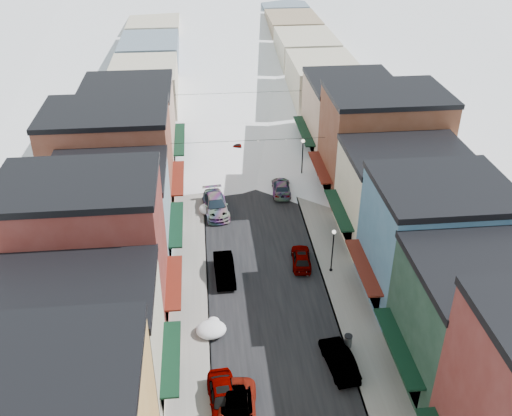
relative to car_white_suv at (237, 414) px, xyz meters
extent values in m
cube|color=black|center=(3.50, 50.46, -0.78)|extent=(10.00, 160.00, 0.01)
cube|color=gray|center=(-3.10, 50.46, -0.71)|extent=(3.20, 160.00, 0.15)
cube|color=gray|center=(10.10, 50.46, -0.71)|extent=(3.20, 160.00, 0.15)
cube|color=slate|center=(-1.55, 50.46, -0.71)|extent=(0.10, 160.00, 0.15)
cube|color=slate|center=(8.55, 50.46, -0.71)|extent=(0.10, 160.00, 0.15)
cube|color=black|center=(-9.70, -5.54, 10.46)|extent=(10.20, 8.70, 0.50)
cube|color=beige|center=(-9.70, 2.96, 3.71)|extent=(10.00, 8.00, 9.00)
cube|color=black|center=(-9.70, 2.96, 8.46)|extent=(10.20, 8.20, 0.50)
cube|color=black|center=(-4.10, 2.96, 2.41)|extent=(1.20, 6.80, 0.15)
cube|color=maroon|center=(-10.20, 10.96, 5.21)|extent=(11.00, 8.00, 12.00)
cube|color=black|center=(-10.20, 10.96, 11.46)|extent=(11.20, 8.20, 0.50)
cube|color=#5D1A10|center=(-4.10, 10.96, 2.41)|extent=(1.20, 6.80, 0.15)
cube|color=#7A94A3|center=(-9.70, 19.46, 3.46)|extent=(10.00, 9.00, 8.50)
cube|color=black|center=(-9.70, 19.46, 7.96)|extent=(10.20, 9.20, 0.50)
cube|color=black|center=(-4.10, 19.46, 2.41)|extent=(1.20, 7.65, 0.15)
cube|color=brown|center=(-10.70, 28.46, 4.46)|extent=(12.00, 9.00, 10.50)
cube|color=black|center=(-10.70, 28.46, 9.96)|extent=(12.20, 9.20, 0.50)
cube|color=#5D1A10|center=(-4.10, 28.46, 2.41)|extent=(1.20, 7.65, 0.15)
cube|color=tan|center=(-9.70, 38.46, 3.96)|extent=(10.00, 11.00, 9.50)
cube|color=black|center=(-9.70, 38.46, 8.96)|extent=(10.20, 11.20, 0.50)
cube|color=black|center=(-4.10, 38.46, 2.41)|extent=(1.20, 9.35, 0.15)
cube|color=#1A3729|center=(16.70, 2.46, 3.71)|extent=(10.00, 9.00, 9.00)
cube|color=black|center=(16.70, 2.46, 8.46)|extent=(10.20, 9.20, 0.50)
cube|color=black|center=(11.10, 2.46, 2.41)|extent=(1.20, 7.65, 0.15)
cube|color=teal|center=(16.70, 11.46, 4.21)|extent=(10.00, 9.00, 10.00)
cube|color=black|center=(16.70, 11.46, 9.46)|extent=(10.20, 9.20, 0.50)
cube|color=#5D1A10|center=(11.10, 11.46, 2.41)|extent=(1.20, 7.65, 0.15)
cube|color=beige|center=(17.20, 20.46, 3.46)|extent=(11.00, 9.00, 8.50)
cube|color=black|center=(17.20, 20.46, 7.96)|extent=(11.20, 9.20, 0.50)
cube|color=black|center=(11.10, 20.46, 2.41)|extent=(1.20, 7.65, 0.15)
cube|color=brown|center=(17.70, 29.46, 4.71)|extent=(12.00, 9.00, 11.00)
cube|color=black|center=(17.70, 29.46, 10.46)|extent=(12.20, 9.20, 0.50)
cube|color=#5D1A10|center=(11.10, 29.46, 2.41)|extent=(1.20, 7.65, 0.15)
cube|color=tan|center=(16.70, 39.46, 3.71)|extent=(10.00, 11.00, 9.00)
cube|color=black|center=(16.70, 39.46, 8.46)|extent=(10.20, 11.20, 0.50)
cube|color=black|center=(11.10, 39.46, 2.41)|extent=(1.20, 9.35, 0.15)
cube|color=gray|center=(-9.00, 52.46, 3.21)|extent=(9.00, 13.00, 8.00)
cube|color=gray|center=(16.00, 52.46, 3.21)|extent=(9.00, 13.00, 8.00)
cube|color=gray|center=(-9.00, 66.46, 3.21)|extent=(9.00, 13.00, 8.00)
cube|color=gray|center=(16.00, 66.46, 3.21)|extent=(9.00, 13.00, 8.00)
cube|color=gray|center=(-9.00, 80.46, 3.21)|extent=(9.00, 13.00, 8.00)
cube|color=gray|center=(16.00, 80.46, 3.21)|extent=(9.00, 13.00, 8.00)
cube|color=gray|center=(-9.00, 94.46, 3.21)|extent=(9.00, 13.00, 8.00)
cube|color=gray|center=(16.00, 94.46, 3.21)|extent=(9.00, 13.00, 8.00)
cylinder|color=black|center=(3.50, 30.46, 5.41)|extent=(16.40, 0.04, 0.04)
cylinder|color=black|center=(3.50, 45.46, 5.41)|extent=(16.40, 0.04, 0.04)
imported|color=#BCBCBF|center=(0.00, 0.00, 0.00)|extent=(2.92, 5.81, 1.58)
imported|color=#93969B|center=(-0.80, 1.32, 0.02)|extent=(2.29, 4.90, 1.62)
imported|color=black|center=(0.00, 15.42, 0.00)|extent=(1.85, 4.87, 1.59)
imported|color=#ADAFB6|center=(-0.34, 26.51, 0.06)|extent=(2.95, 6.05, 1.70)
imported|color=black|center=(7.61, 4.00, -0.03)|extent=(2.20, 4.79, 1.52)
imported|color=#94969D|center=(7.00, 16.55, -0.08)|extent=(2.09, 4.32, 1.42)
imported|color=black|center=(7.00, 29.88, -0.09)|extent=(2.33, 4.98, 1.41)
imported|color=gray|center=(2.81, 39.88, -0.03)|extent=(1.90, 4.48, 1.51)
imported|color=white|center=(4.90, 62.09, -0.01)|extent=(3.29, 5.89, 1.56)
cylinder|color=#545759|center=(8.70, 5.85, -0.15)|extent=(0.57, 0.57, 0.98)
cylinder|color=black|center=(8.70, 5.85, 0.37)|extent=(0.61, 0.61, 0.07)
cylinder|color=black|center=(9.45, 15.19, -0.59)|extent=(0.29, 0.29, 0.10)
cylinder|color=black|center=(9.45, 15.19, 1.32)|extent=(0.12, 0.12, 3.92)
sphere|color=white|center=(9.45, 15.19, 3.43)|extent=(0.35, 0.35, 0.35)
cylinder|color=black|center=(9.83, 33.02, -0.58)|extent=(0.33, 0.33, 0.11)
cylinder|color=black|center=(9.83, 33.02, 1.57)|extent=(0.13, 0.13, 4.41)
sphere|color=white|center=(9.83, 33.02, 3.94)|extent=(0.40, 0.40, 0.40)
ellipsoid|color=white|center=(-1.40, 8.26, -0.29)|extent=(2.35, 1.99, 0.99)
ellipsoid|color=white|center=(-1.20, 9.46, -0.54)|extent=(1.00, 0.90, 0.50)
ellipsoid|color=white|center=(-0.87, 26.38, -0.27)|extent=(2.43, 2.06, 1.03)
ellipsoid|color=white|center=(-0.67, 27.58, -0.53)|extent=(1.04, 0.94, 0.52)
camera|label=1|loc=(-1.22, -24.64, 30.05)|focal=40.00mm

